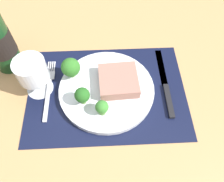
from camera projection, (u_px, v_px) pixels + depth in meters
ground_plane at (107, 95)px, 62.03cm from camera, size 140.00×110.00×3.00cm
placemat at (107, 91)px, 60.63cm from camera, size 42.47×30.25×0.30cm
plate at (107, 90)px, 59.82cm from camera, size 25.33×25.33×1.60cm
steak at (119, 81)px, 58.56cm from camera, size 10.56×10.48×2.97cm
broccoli_near_steak at (71, 67)px, 58.25cm from camera, size 5.01×5.01×6.14cm
broccoli_center at (103, 107)px, 53.15cm from camera, size 3.25×3.25×4.48cm
broccoli_back_left at (83, 95)px, 54.08cm from camera, size 3.81×3.81×5.36cm
fork at (49, 88)px, 60.66cm from camera, size 2.40×19.20×0.50cm
knife at (166, 87)px, 60.91cm from camera, size 1.80×23.00×0.80cm
wine_glass at (33, 72)px, 54.93cm from camera, size 7.80×7.80×11.14cm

